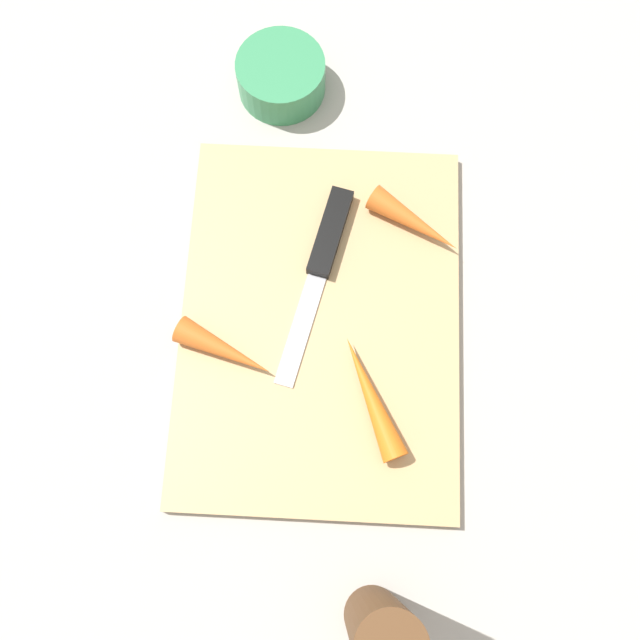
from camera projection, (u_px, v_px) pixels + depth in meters
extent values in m
plane|color=#ADA8A0|center=(320.00, 324.00, 0.67)|extent=(1.40, 1.40, 0.00)
cube|color=tan|center=(320.00, 322.00, 0.66)|extent=(0.36, 0.26, 0.01)
cube|color=#B7B7BC|center=(301.00, 330.00, 0.65)|extent=(0.11, 0.04, 0.00)
cube|color=black|center=(330.00, 232.00, 0.68)|extent=(0.09, 0.04, 0.01)
cone|color=orange|center=(371.00, 397.00, 0.63)|extent=(0.12, 0.07, 0.02)
cone|color=orange|center=(224.00, 350.00, 0.64)|extent=(0.06, 0.10, 0.03)
cone|color=orange|center=(414.00, 222.00, 0.67)|extent=(0.07, 0.09, 0.03)
cylinder|color=#388C59|center=(281.00, 76.00, 0.72)|extent=(0.09, 0.09, 0.04)
cylinder|color=brown|center=(380.00, 629.00, 0.51)|extent=(0.05, 0.05, 0.17)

